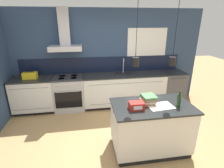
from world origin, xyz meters
TOP-DOWN VIEW (x-y plane):
  - ground_plane at (0.00, 0.00)m, footprint 16.00×16.00m
  - wall_back at (-0.06, 2.00)m, footprint 5.60×2.30m
  - counter_run_left at (-1.85, 1.69)m, footprint 1.04×0.64m
  - counter_run_sink at (0.56, 1.69)m, footprint 2.26×0.64m
  - oven_range at (-0.95, 1.69)m, footprint 0.77×0.66m
  - dishwasher at (1.99, 1.69)m, footprint 0.62×0.65m
  - kitchen_island at (0.63, -0.18)m, footprint 1.40×0.84m
  - bottle_on_island at (1.04, -0.30)m, footprint 0.07×0.07m
  - book_stack at (0.58, -0.09)m, footprint 0.28×0.34m
  - red_supply_box at (0.31, -0.28)m, footprint 0.24×0.17m
  - paper_pile at (0.75, -0.25)m, footprint 0.46×0.33m
  - yellow_toolbox at (-1.87, 1.69)m, footprint 0.34×0.18m

SIDE VIEW (x-z plane):
  - ground_plane at x=0.00m, z-range 0.00..0.00m
  - oven_range at x=-0.95m, z-range 0.00..0.91m
  - dishwasher at x=1.99m, z-range 0.00..0.91m
  - kitchen_island at x=0.63m, z-range 0.00..0.91m
  - counter_run_left at x=-1.85m, z-range 0.01..0.92m
  - counter_run_sink at x=0.56m, z-range -0.19..1.12m
  - paper_pile at x=0.75m, z-range 0.91..0.92m
  - red_supply_box at x=0.31m, z-range 0.91..1.03m
  - book_stack at x=0.58m, z-range 0.91..1.06m
  - yellow_toolbox at x=-1.87m, z-range 0.90..1.09m
  - bottle_on_island at x=1.04m, z-range 0.88..1.17m
  - wall_back at x=-0.06m, z-range 0.05..2.65m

